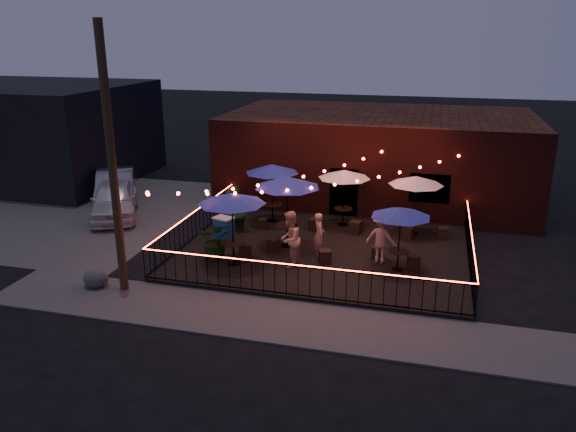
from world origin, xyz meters
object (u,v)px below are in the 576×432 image
boulder (96,278)px  utility_pole (112,164)px  cafe_table_3 (344,175)px  cooler (224,229)px  cafe_table_1 (272,169)px  cafe_table_5 (416,181)px  cafe_table_2 (287,183)px  cafe_table_4 (401,213)px  cafe_table_0 (232,199)px

boulder → utility_pole: bearing=4.8°
cafe_table_3 → cooler: (-4.00, -2.96, -1.62)m
cafe_table_1 → boulder: size_ratio=2.86×
utility_pole → cafe_table_3: (5.60, 7.40, -1.75)m
cafe_table_1 → cafe_table_5: (5.69, -0.04, -0.10)m
cafe_table_1 → cafe_table_3: size_ratio=1.05×
utility_pole → cafe_table_2: size_ratio=3.01×
cafe_table_4 → cooler: bearing=171.1°
utility_pole → cafe_table_5: bearing=40.2°
utility_pole → cafe_table_5: size_ratio=3.48×
cafe_table_2 → cooler: bearing=-177.5°
cafe_table_5 → cooler: cafe_table_5 is taller
utility_pole → cafe_table_5: utility_pole is taller
cafe_table_0 → cafe_table_1: size_ratio=1.16×
cafe_table_4 → cooler: size_ratio=2.73×
cafe_table_2 → cooler: cafe_table_2 is taller
utility_pole → cooler: size_ratio=8.52×
cafe_table_1 → cafe_table_4: 6.55m
cafe_table_4 → boulder: (-9.03, -3.50, -1.79)m
cafe_table_0 → cafe_table_5: cafe_table_0 is taller
cafe_table_5 → utility_pole: bearing=-139.8°
cafe_table_0 → cafe_table_3: size_ratio=1.22×
utility_pole → cafe_table_1: utility_pole is taller
cafe_table_1 → cafe_table_3: (2.90, 0.27, -0.10)m
cafe_table_3 → boulder: 10.12m
cafe_table_1 → cafe_table_0: bearing=-90.0°
utility_pole → cafe_table_1: bearing=69.3°
cafe_table_5 → boulder: bearing=-142.5°
cafe_table_3 → boulder: bearing=-131.1°
boulder → cafe_table_4: bearing=21.2°
cafe_table_2 → cafe_table_4: 4.25m
cafe_table_3 → cooler: 5.23m
cafe_table_2 → cafe_table_5: (4.37, 2.54, -0.29)m
cafe_table_1 → cafe_table_5: cafe_table_1 is taller
utility_pole → cafe_table_2: utility_pole is taller
cafe_table_0 → cooler: 2.87m
cafe_table_3 → utility_pole: bearing=-127.1°
cafe_table_1 → cooler: bearing=-112.2°
cafe_table_3 → boulder: cafe_table_3 is taller
utility_pole → cooler: (1.60, 4.44, -3.37)m
cafe_table_5 → cooler: bearing=-158.7°
cafe_table_3 → cafe_table_0: bearing=-120.6°
cafe_table_1 → cafe_table_3: 2.91m
utility_pole → boulder: utility_pole is taller
cafe_table_0 → cafe_table_4: (5.39, 0.93, -0.31)m
cafe_table_0 → cafe_table_3: cafe_table_0 is taller
utility_pole → cafe_table_4: 8.98m
cafe_table_5 → cooler: size_ratio=2.45×
cafe_table_1 → boulder: 8.32m
cafe_table_2 → cafe_table_4: (4.07, -1.12, -0.43)m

